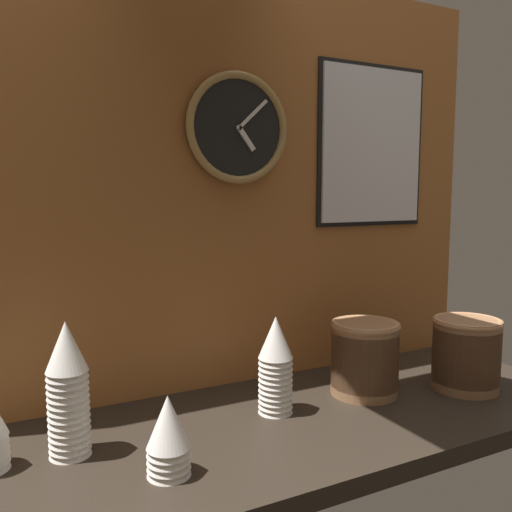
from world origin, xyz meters
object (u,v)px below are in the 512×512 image
object	(u,v)px
cup_stack_left	(68,389)
menu_board	(372,146)
wall_clock	(238,128)
bowl_stack_far_right	(466,352)
cup_stack_center_right	(276,365)
bowl_stack_right	(365,356)
cup_stack_center_left	(168,435)

from	to	relation	value
cup_stack_left	menu_board	bearing A→B (deg)	13.08
cup_stack_left	wall_clock	bearing A→B (deg)	23.47
bowl_stack_far_right	wall_clock	size ratio (longest dim) A/B	0.67
cup_stack_center_right	cup_stack_left	size ratio (longest dim) A/B	0.85
bowl_stack_far_right	menu_board	size ratio (longest dim) A/B	0.40
cup_stack_center_right	bowl_stack_right	bearing A→B (deg)	-0.41
bowl_stack_far_right	menu_board	distance (m)	0.62
cup_stack_center_right	cup_stack_left	bearing A→B (deg)	179.36
bowl_stack_right	wall_clock	size ratio (longest dim) A/B	0.67
bowl_stack_right	bowl_stack_far_right	world-z (taller)	same
wall_clock	menu_board	bearing A→B (deg)	1.19
cup_stack_center_left	wall_clock	distance (m)	0.75
bowl_stack_right	menu_board	world-z (taller)	menu_board
bowl_stack_right	wall_clock	world-z (taller)	wall_clock
cup_stack_center_left	bowl_stack_right	distance (m)	0.58
bowl_stack_right	wall_clock	distance (m)	0.65
cup_stack_left	menu_board	world-z (taller)	menu_board
cup_stack_left	wall_clock	world-z (taller)	wall_clock
cup_stack_left	cup_stack_center_left	xyz separation A→B (m)	(0.14, -0.16, -0.06)
cup_stack_center_right	menu_board	distance (m)	0.71
bowl_stack_right	menu_board	bearing A→B (deg)	49.41
cup_stack_center_right	wall_clock	bearing A→B (deg)	88.80
cup_stack_center_right	cup_stack_center_left	xyz separation A→B (m)	(-0.30, -0.15, -0.04)
menu_board	bowl_stack_far_right	bearing A→B (deg)	-77.24
bowl_stack_far_right	wall_clock	bearing A→B (deg)	149.42
cup_stack_left	bowl_stack_far_right	xyz separation A→B (m)	(0.95, -0.10, -0.04)
cup_stack_center_left	wall_clock	bearing A→B (deg)	48.91
bowl_stack_far_right	menu_board	bearing A→B (deg)	102.76
wall_clock	cup_stack_center_right	bearing A→B (deg)	-91.20
cup_stack_center_left	bowl_stack_far_right	bearing A→B (deg)	4.12
cup_stack_left	menu_board	size ratio (longest dim) A/B	0.57
cup_stack_left	bowl_stack_far_right	distance (m)	0.96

